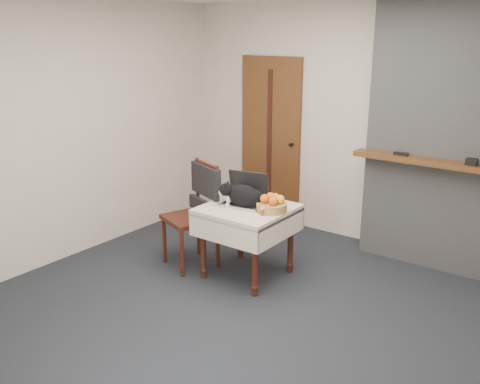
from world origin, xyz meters
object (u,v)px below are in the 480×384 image
Objects in this scene: side_table at (247,218)px; cat at (244,196)px; laptop at (245,196)px; door at (271,141)px; cream_jar at (220,197)px; pill_bottle at (263,211)px; chair at (199,200)px; fruit_basket at (272,204)px.

cat is (-0.02, -0.02, 0.22)m from side_table.
laptop is (-0.08, 0.07, 0.19)m from side_table.
laptop is 0.89× the size of cat.
door reaches higher than cream_jar.
cream_jar is at bearing -178.45° from side_table.
side_table is 1.68× the size of laptop.
chair is at bearing 174.63° from pill_bottle.
door reaches higher than side_table.
laptop reaches higher than side_table.
side_table is at bearing -53.16° from laptop.
door reaches higher than chair.
pill_bottle is (0.33, -0.19, -0.04)m from laptop.
laptop is at bearing 101.32° from cat.
cat is at bearing -128.72° from side_table.
pill_bottle is (0.25, -0.12, 0.15)m from side_table.
pill_bottle reaches higher than side_table.
cream_jar is (-0.24, -0.08, -0.04)m from laptop.
cream_jar is at bearing 27.78° from chair.
cat is 0.50× the size of chair.
side_table is 0.22m from cat.
cream_jar is at bearing -175.71° from fruit_basket.
laptop is 1.65× the size of fruit_basket.
laptop is at bearing -65.46° from door.
side_table is 0.31m from fruit_basket.
cream_jar and pill_bottle have the same top height.
fruit_basket is at bearing -18.96° from laptop.
cat is at bearing -167.77° from fruit_basket.
door is at bearing 105.40° from cream_jar.
laptop is 0.34m from fruit_basket.
cream_jar is 0.27× the size of fruit_basket.
cat is 0.56m from chair.
door reaches higher than laptop.
cat is 1.85× the size of fruit_basket.
pill_bottle is (0.27, -0.09, -0.07)m from cat.
laptop is at bearing 19.07° from cream_jar.
side_table is 0.57m from chair.
laptop is 0.44× the size of chair.
chair is at bearing -172.74° from cream_jar.
door reaches higher than pill_bottle.
fruit_basket is (0.25, 0.03, 0.18)m from side_table.
door is at bearing 116.79° from chair.
door is 27.06× the size of pill_bottle.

